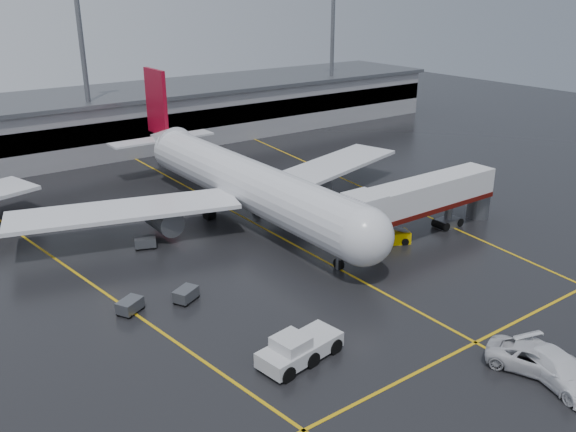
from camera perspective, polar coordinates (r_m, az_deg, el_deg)
ground at (r=59.74m, az=0.42°, el=-2.64°), size 220.00×220.00×0.00m
apron_line_centre at (r=59.74m, az=0.42°, el=-2.63°), size 0.25×90.00×0.02m
apron_line_stop at (r=46.00m, az=17.30°, el=-11.34°), size 60.00×0.25×0.02m
apron_line_left at (r=60.34m, az=-21.04°, el=-3.86°), size 9.99×69.35×0.02m
apron_line_right at (r=77.78m, az=6.71°, el=2.87°), size 7.57×69.64×0.02m
terminal at (r=99.49m, az=-16.44°, el=8.69°), size 122.00×19.00×8.60m
light_mast_mid at (r=90.83m, az=-18.77°, el=13.87°), size 3.00×1.20×25.45m
light_mast_right at (r=112.99m, az=4.21°, el=16.03°), size 3.00×1.20×25.45m
main_airliner at (r=65.84m, az=-4.61°, el=3.45°), size 48.80×45.60×14.10m
jet_bridge at (r=61.83m, az=12.68°, el=1.57°), size 19.90×3.40×6.05m
pushback_tractor at (r=41.69m, az=0.98°, el=-12.48°), size 6.50×3.48×2.22m
belt_loader at (r=60.54m, az=9.63°, el=-2.01°), size 4.14×2.99×2.42m
service_van_a at (r=43.91m, az=22.34°, el=-12.39°), size 5.07×6.85×1.73m
service_van_b at (r=43.26m, az=24.28°, el=-13.12°), size 4.29×6.95×1.88m
baggage_cart_a at (r=49.64m, az=-9.64°, el=-7.30°), size 2.38×2.08×1.12m
baggage_cart_b at (r=48.92m, az=-14.71°, el=-8.17°), size 2.38×2.10×1.12m
baggage_cart_c at (r=60.15m, az=-13.33°, el=-2.42°), size 2.34×1.94×1.12m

